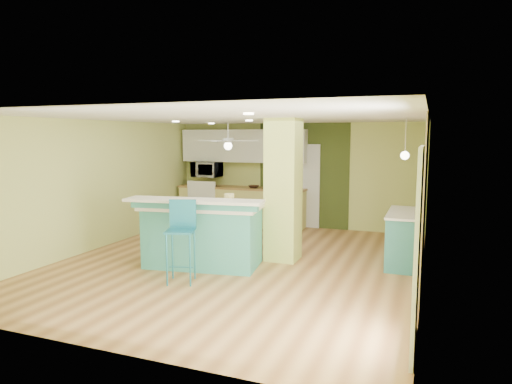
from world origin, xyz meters
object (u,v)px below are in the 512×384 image
bar_stool (182,227)px  side_counter (405,238)px  canister (229,199)px  peninsula (203,234)px  fruit_bowl (254,187)px

bar_stool → side_counter: size_ratio=0.88×
side_counter → bar_stool: bearing=-144.9°
bar_stool → canister: size_ratio=6.45×
bar_stool → side_counter: bar_stool is taller
bar_stool → canister: bar_stool is taller
bar_stool → canister: (0.32, 1.03, 0.31)m
bar_stool → side_counter: 3.82m
peninsula → bar_stool: bar_stool is taller
side_counter → fruit_bowl: (-3.63, 2.13, 0.52)m
peninsula → side_counter: 3.47m
peninsula → canister: bearing=14.2°
peninsula → fruit_bowl: (-0.43, 3.46, 0.42)m
fruit_bowl → side_counter: bearing=-30.5°
canister → peninsula: bearing=-157.2°
fruit_bowl → peninsula: bearing=-83.0°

